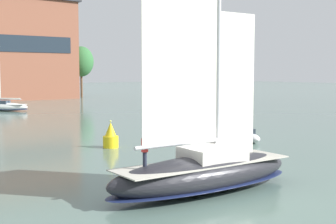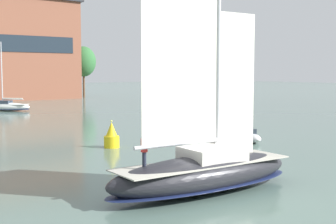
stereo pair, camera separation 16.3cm
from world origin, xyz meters
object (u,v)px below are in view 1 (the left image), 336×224
Objects in this scene: tree_shore_left at (81,62)px; channel_buoy at (111,137)px; sailboat_main at (204,169)px; sailboat_moored_mid_channel at (4,106)px; motor_tender at (250,137)px.

channel_buoy is at bearing -116.88° from tree_shore_left.
tree_shore_left reaches higher than channel_buoy.
sailboat_main is 15.60m from channel_buoy.
sailboat_moored_mid_channel is 45.81m from motor_tender.
channel_buoy is at bearing 76.08° from sailboat_main.
channel_buoy is at bearing 155.28° from motor_tender.
sailboat_main is at bearing -99.68° from sailboat_moored_mid_channel.
tree_shore_left is 5.28× the size of channel_buoy.
sailboat_main is 4.45× the size of motor_tender.
motor_tender is (15.05, 9.94, -0.81)m from sailboat_main.
channel_buoy is (3.75, 15.14, -0.32)m from sailboat_main.
motor_tender is at bearing -24.72° from channel_buoy.
motor_tender is at bearing -107.39° from tree_shore_left.
tree_shore_left reaches higher than sailboat_moored_mid_channel.
tree_shore_left is 39.38m from sailboat_moored_mid_channel.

